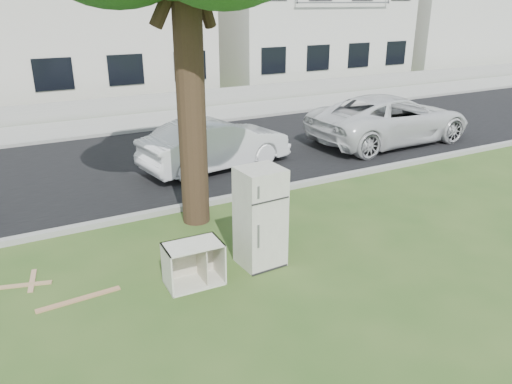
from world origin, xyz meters
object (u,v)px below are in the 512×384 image
cabinet (194,264)px  car_right (390,119)px  car_center (216,144)px  fridge (260,217)px

cabinet → car_right: car_right is taller
car_center → car_right: bearing=-100.7°
fridge → car_center: 5.30m
cabinet → car_right: bearing=32.0°
fridge → cabinet: (-1.24, -0.08, -0.51)m
fridge → cabinet: size_ratio=1.92×
cabinet → fridge: bearing=5.8°
fridge → cabinet: bearing=-178.9°
fridge → car_right: 8.83m
car_center → car_right: car_right is taller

